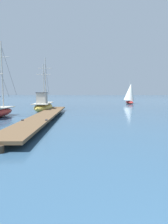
% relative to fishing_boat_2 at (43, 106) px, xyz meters
% --- Properties ---
extents(floating_dock, '(3.50, 18.62, 0.53)m').
position_rel_fishing_boat_2_xyz_m(floating_dock, '(2.21, -6.98, -0.38)').
color(floating_dock, brown).
rests_on(floating_dock, ground).
extents(fishing_boat_2, '(2.87, 8.47, 6.90)m').
position_rel_fishing_boat_2_xyz_m(fishing_boat_2, '(0.00, 0.00, 0.00)').
color(fishing_boat_2, gold).
rests_on(fishing_boat_2, ground).
extents(distant_sailboat, '(2.83, 4.56, 4.78)m').
position_rel_fishing_boat_2_xyz_m(distant_sailboat, '(13.25, 18.21, 1.43)').
color(distant_sailboat, '#AD2823').
rests_on(distant_sailboat, ground).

